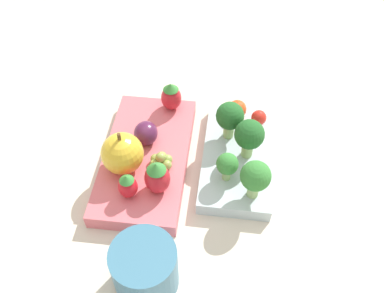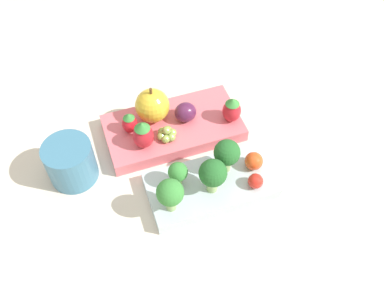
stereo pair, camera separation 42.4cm
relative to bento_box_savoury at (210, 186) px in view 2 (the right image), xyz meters
The scene contains 16 objects.
ground_plane 0.06m from the bento_box_savoury, 78.63° to the right, with size 4.00×4.00×0.00m, color beige.
bento_box_savoury is the anchor object (origin of this frame).
bento_box_fruit 0.13m from the bento_box_savoury, 86.56° to the right, with size 0.23×0.13×0.02m.
broccoli_floret_0 0.06m from the bento_box_savoury, 155.62° to the right, with size 0.04×0.04×0.06m.
broccoli_floret_1 0.05m from the bento_box_savoury, 75.12° to the left, with size 0.04×0.04×0.06m.
broccoli_floret_2 0.09m from the bento_box_savoury, 14.76° to the left, with size 0.04×0.04×0.06m.
broccoli_floret_3 0.06m from the bento_box_savoury, 19.43° to the right, with size 0.03×0.03×0.04m.
cherry_tomato_0 0.08m from the bento_box_savoury, behind, with size 0.03×0.03×0.03m.
cherry_tomato_1 0.07m from the bento_box_savoury, 152.79° to the left, with size 0.02×0.02×0.02m.
apple 0.16m from the bento_box_savoury, 76.36° to the right, with size 0.06×0.06×0.07m.
strawberry_0 0.16m from the bento_box_savoury, 60.02° to the right, with size 0.02×0.02×0.04m.
strawberry_1 0.13m from the bento_box_savoury, 128.77° to the right, with size 0.03×0.03×0.05m.
strawberry_2 0.13m from the bento_box_savoury, 56.20° to the right, with size 0.03×0.03×0.05m.
plum 0.13m from the bento_box_savoury, 94.89° to the right, with size 0.04×0.03×0.03m.
grape_cluster 0.11m from the bento_box_savoury, 73.34° to the right, with size 0.03×0.03×0.02m.
drinking_cup 0.21m from the bento_box_savoury, 29.45° to the right, with size 0.07×0.07×0.07m.
Camera 2 is at (0.14, 0.37, 0.55)m, focal length 40.00 mm.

